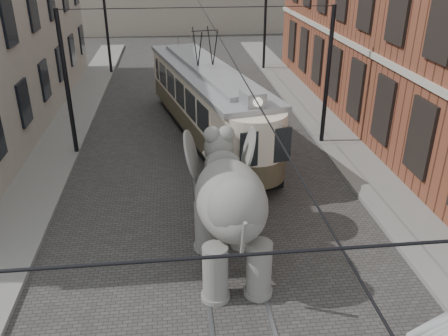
{
  "coord_description": "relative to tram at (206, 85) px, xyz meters",
  "views": [
    {
      "loc": [
        -1.35,
        -12.91,
        8.1
      ],
      "look_at": [
        0.05,
        -0.43,
        2.1
      ],
      "focal_mm": 37.32,
      "sensor_mm": 36.0,
      "label": 1
    }
  ],
  "objects": [
    {
      "name": "ground",
      "position": [
        -0.11,
        -7.54,
        -2.44
      ],
      "size": [
        120.0,
        120.0,
        0.0
      ],
      "primitive_type": "plane",
      "color": "#3D3B39"
    },
    {
      "name": "tram_rails",
      "position": [
        -0.11,
        -7.54,
        -2.43
      ],
      "size": [
        1.54,
        80.0,
        0.02
      ],
      "primitive_type": null,
      "color": "slate",
      "rests_on": "ground"
    },
    {
      "name": "sidewalk_right",
      "position": [
        5.89,
        -7.54,
        -2.36
      ],
      "size": [
        2.0,
        60.0,
        0.15
      ],
      "primitive_type": "cube",
      "color": "slate",
      "rests_on": "ground"
    },
    {
      "name": "sidewalk_left",
      "position": [
        -6.61,
        -7.54,
        -2.36
      ],
      "size": [
        2.0,
        60.0,
        0.15
      ],
      "primitive_type": "cube",
      "color": "slate",
      "rests_on": "ground"
    },
    {
      "name": "catenary",
      "position": [
        -0.31,
        -2.54,
        0.56
      ],
      "size": [
        11.0,
        30.2,
        6.0
      ],
      "primitive_type": null,
      "color": "black",
      "rests_on": "ground"
    },
    {
      "name": "tram",
      "position": [
        0.0,
        0.0,
        0.0
      ],
      "size": [
        5.2,
        12.55,
        4.88
      ],
      "primitive_type": null,
      "rotation": [
        0.0,
        0.0,
        0.22
      ],
      "color": "beige",
      "rests_on": "ground"
    },
    {
      "name": "elephant",
      "position": [
        -0.13,
        -10.1,
        -0.72
      ],
      "size": [
        3.29,
        5.73,
        3.45
      ],
      "primitive_type": null,
      "rotation": [
        0.0,
        0.0,
        0.03
      ],
      "color": "slate",
      "rests_on": "ground"
    }
  ]
}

